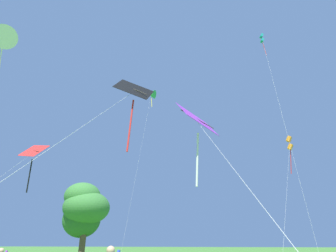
{
  "coord_description": "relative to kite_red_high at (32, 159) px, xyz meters",
  "views": [
    {
      "loc": [
        -0.63,
        -2.96,
        1.74
      ],
      "look_at": [
        -8.47,
        21.21,
        12.22
      ],
      "focal_mm": 30.68,
      "sensor_mm": 36.0,
      "label": 1
    }
  ],
  "objects": [
    {
      "name": "kite_teal_box",
      "position": [
        21.06,
        12.32,
        16.91
      ],
      "size": [
        1.54,
        6.86,
        26.63
      ],
      "color": "teal",
      "rests_on": "ground_plane"
    },
    {
      "name": "tree_left_oak",
      "position": [
        2.74,
        4.62,
        -3.85
      ],
      "size": [
        4.61,
        4.41,
        7.16
      ],
      "color": "brown",
      "rests_on": "ground_plane"
    },
    {
      "name": "kite_orange_box",
      "position": [
        22.54,
        15.8,
        4.07
      ],
      "size": [
        3.39,
        8.51,
        13.72
      ],
      "color": "orange",
      "rests_on": "ground_plane"
    },
    {
      "name": "kite_green_small",
      "position": [
        -0.04,
        27.8,
        20.91
      ],
      "size": [
        2.19,
        7.92,
        30.55
      ],
      "color": "green",
      "rests_on": "ground_plane"
    },
    {
      "name": "kite_white_distant",
      "position": [
        3.79,
        -8.16,
        5.76
      ],
      "size": [
        2.9,
        5.49,
        15.39
      ],
      "color": "white",
      "rests_on": "ground_plane"
    },
    {
      "name": "kite_purple_streamer",
      "position": [
        16.24,
        -7.02,
        -1.96
      ],
      "size": [
        4.85,
        9.59,
        8.1
      ],
      "color": "purple",
      "rests_on": "ground_plane"
    },
    {
      "name": "kite_black_large",
      "position": [
        12.76,
        -7.11,
        0.08
      ],
      "size": [
        4.33,
        9.28,
        10.38
      ],
      "color": "black",
      "rests_on": "ground_plane"
    },
    {
      "name": "kite_red_high",
      "position": [
        0.0,
        0.0,
        0.0
      ],
      "size": [
        2.82,
        9.69,
        10.23
      ],
      "color": "red",
      "rests_on": "ground_plane"
    }
  ]
}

